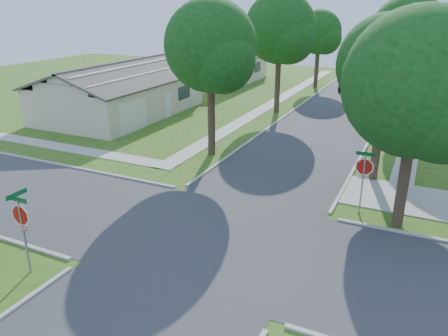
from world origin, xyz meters
TOP-DOWN VIEW (x-y plane):
  - ground at (0.00, 0.00)m, footprint 100.00×100.00m
  - road_ns at (0.00, 0.00)m, footprint 7.00×100.00m
  - sidewalk_ne at (6.10, 26.00)m, footprint 1.20×40.00m
  - sidewalk_nw at (-6.10, 26.00)m, footprint 1.20×40.00m
  - driveway at (7.90, 7.10)m, footprint 8.80×3.60m
  - stop_sign_sw at (-4.70, -4.70)m, footprint 1.05×0.80m
  - stop_sign_ne at (4.70, 4.70)m, footprint 1.05×0.80m
  - tree_e_near at (4.75, 9.01)m, footprint 4.97×4.80m
  - tree_e_mid at (4.76, 21.01)m, footprint 5.59×5.40m
  - tree_e_far at (4.75, 34.01)m, footprint 5.17×5.00m
  - tree_w_near at (-4.64, 9.01)m, footprint 5.38×5.20m
  - tree_w_mid at (-4.64, 21.01)m, footprint 5.80×5.60m
  - tree_w_far at (-4.65, 34.01)m, footprint 4.76×4.60m
  - tree_ne_corner at (6.36, 4.21)m, footprint 5.80×5.60m
  - house_nw_near at (-15.99, 15.00)m, footprint 8.42×13.60m
  - house_nw_far at (-15.99, 32.00)m, footprint 8.42×13.60m
  - car_curb_east at (3.20, 21.88)m, footprint 1.91×3.95m
  - car_curb_west at (-1.20, 33.53)m, footprint 2.28×4.44m

SIDE VIEW (x-z plane):
  - ground at x=0.00m, z-range 0.00..0.00m
  - road_ns at x=0.00m, z-range -0.01..0.01m
  - sidewalk_ne at x=6.10m, z-range 0.00..0.04m
  - sidewalk_nw at x=-6.10m, z-range 0.00..0.04m
  - driveway at x=7.90m, z-range 0.00..0.05m
  - car_curb_west at x=-1.20m, z-range 0.00..1.23m
  - car_curb_east at x=3.20m, z-range 0.00..1.30m
  - house_nw_near at x=-15.99m, z-range -0.60..3.63m
  - house_nw_far at x=-15.99m, z-range -0.60..3.63m
  - stop_sign_sw at x=-4.70m, z-range 0.54..3.52m
  - stop_sign_ne at x=4.70m, z-range 0.54..3.52m
  - tree_w_far at x=-4.65m, z-range 1.49..9.52m
  - tree_ne_corner at x=6.36m, z-range 1.26..9.92m
  - tree_e_near at x=4.75m, z-range 1.50..9.78m
  - tree_e_far at x=4.75m, z-range 1.62..10.34m
  - tree_w_near at x=-4.64m, z-range 1.63..10.60m
  - tree_e_mid at x=4.76m, z-range 1.64..10.86m
  - tree_w_mid at x=-4.64m, z-range 1.71..11.27m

